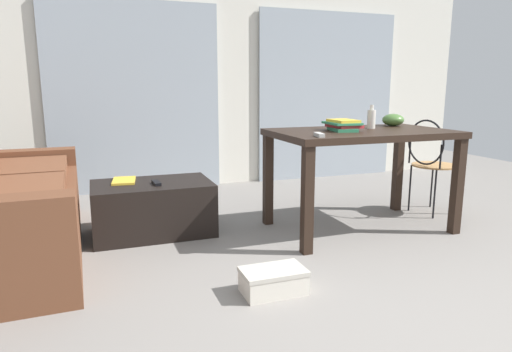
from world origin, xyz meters
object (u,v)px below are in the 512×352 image
at_px(coffee_table, 153,208).
at_px(tv_remote_primary, 156,183).
at_px(wire_chair, 430,157).
at_px(book_stack, 343,125).
at_px(shoebox, 273,281).
at_px(magazine, 124,181).
at_px(bowl, 393,120).
at_px(bottle_near, 371,119).
at_px(tv_remote_on_table, 319,135).
at_px(couch, 3,209).
at_px(craft_table, 361,144).

xyz_separation_m(coffee_table, tv_remote_primary, (0.03, -0.07, 0.21)).
bearing_deg(wire_chair, book_stack, -171.24).
bearing_deg(shoebox, magazine, 116.31).
relative_size(bowl, magazine, 0.67).
relative_size(wire_chair, bottle_near, 4.50).
bearing_deg(tv_remote_on_table, tv_remote_primary, 158.63).
height_order(couch, coffee_table, couch).
height_order(wire_chair, magazine, wire_chair).
distance_m(craft_table, wire_chair, 0.86).
height_order(coffee_table, tv_remote_on_table, tv_remote_on_table).
bearing_deg(tv_remote_primary, coffee_table, 106.66).
xyz_separation_m(couch, magazine, (0.80, 0.25, 0.09)).
bearing_deg(bottle_near, book_stack, -164.82).
distance_m(bottle_near, shoebox, 1.74).
distance_m(bowl, shoebox, 2.03).
relative_size(craft_table, book_stack, 4.49).
distance_m(bottle_near, magazine, 2.02).
xyz_separation_m(bottle_near, tv_remote_primary, (-1.69, 0.27, -0.46)).
xyz_separation_m(craft_table, tv_remote_primary, (-1.55, 0.37, -0.27)).
distance_m(wire_chair, tv_remote_on_table, 1.46).
xyz_separation_m(couch, tv_remote_primary, (1.03, 0.06, 0.09)).
bearing_deg(tv_remote_on_table, wire_chair, 30.13).
xyz_separation_m(craft_table, shoebox, (-1.08, -0.84, -0.62)).
relative_size(couch, magazine, 7.44).
bearing_deg(coffee_table, shoebox, -69.07).
bearing_deg(couch, tv_remote_primary, 3.46).
bearing_deg(wire_chair, coffee_table, 173.39).
bearing_deg(magazine, wire_chair, -1.45).
relative_size(book_stack, shoebox, 0.86).
relative_size(bowl, tv_remote_on_table, 1.30).
height_order(couch, tv_remote_on_table, couch).
relative_size(tv_remote_on_table, shoebox, 0.40).
height_order(bottle_near, tv_remote_primary, bottle_near).
xyz_separation_m(tv_remote_on_table, magazine, (-1.24, 0.84, -0.40)).
distance_m(tv_remote_on_table, magazine, 1.55).
bearing_deg(bottle_near, craft_table, -146.85).
relative_size(tv_remote_primary, magazine, 0.55).
bearing_deg(bottle_near, bowl, 23.73).
bearing_deg(bottle_near, wire_chair, 5.75).
bearing_deg(magazine, craft_table, -10.25).
distance_m(craft_table, tv_remote_primary, 1.61).
bearing_deg(craft_table, shoebox, -142.04).
bearing_deg(couch, shoebox, -37.62).
bearing_deg(wire_chair, tv_remote_on_table, -161.41).
xyz_separation_m(bowl, tv_remote_primary, (-2.00, 0.13, -0.43)).
bearing_deg(magazine, bowl, -1.08).
height_order(tv_remote_on_table, tv_remote_primary, tv_remote_on_table).
bearing_deg(tv_remote_on_table, bottle_near, 41.42).
bearing_deg(tv_remote_primary, magazine, 137.81).
bearing_deg(wire_chair, magazine, 171.51).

